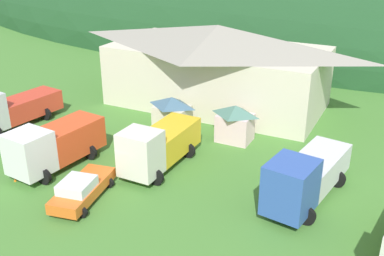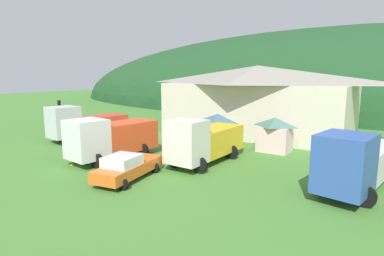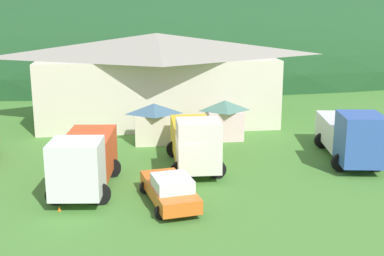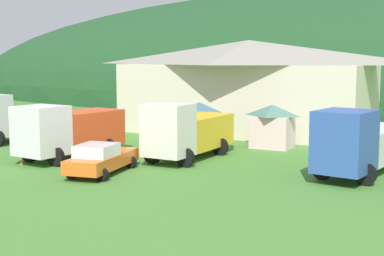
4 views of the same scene
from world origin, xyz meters
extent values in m
plane|color=#477F33|center=(0.00, 0.00, 0.00)|extent=(200.00, 200.00, 0.00)
ellipsoid|color=#1E4723|center=(0.00, 55.25, 0.00)|extent=(139.98, 60.00, 31.97)
cube|color=beige|center=(-0.53, 15.55, 2.79)|extent=(19.35, 9.75, 5.58)
pyramid|color=gray|center=(-0.53, 15.55, 6.55)|extent=(20.89, 10.52, 1.95)
cube|color=beige|center=(-1.22, 8.05, 1.10)|extent=(2.82, 2.02, 2.20)
pyramid|color=#42667F|center=(-1.22, 8.05, 2.58)|extent=(3.04, 2.19, 0.77)
cube|color=beige|center=(4.09, 8.58, 1.10)|extent=(2.63, 2.06, 2.20)
pyramid|color=#4C7A6B|center=(4.09, 8.58, 2.58)|extent=(2.84, 2.22, 0.77)
cube|color=red|center=(-13.50, 4.50, 1.39)|extent=(3.18, 5.81, 1.68)
cylinder|color=black|center=(-12.31, 5.18, 0.55)|extent=(1.10, 0.30, 1.10)
cylinder|color=black|center=(-14.48, 5.47, 0.55)|extent=(1.10, 0.30, 1.10)
cube|color=white|center=(-5.70, -3.19, 1.96)|extent=(2.81, 2.72, 2.83)
cube|color=black|center=(-5.71, -3.31, 2.59)|extent=(1.58, 2.10, 0.91)
cube|color=#E04C23|center=(-5.31, 0.33, 1.68)|extent=(3.05, 4.88, 2.26)
cylinder|color=black|center=(-4.58, -3.32, 0.55)|extent=(1.10, 0.30, 1.10)
cylinder|color=black|center=(-6.82, -3.07, 0.55)|extent=(1.10, 0.30, 1.10)
cylinder|color=black|center=(-4.11, 0.90, 0.55)|extent=(1.10, 0.30, 1.10)
cylinder|color=black|center=(-6.36, 1.14, 0.55)|extent=(1.10, 0.30, 1.10)
cube|color=silver|center=(0.94, -0.10, 2.04)|extent=(2.53, 2.28, 2.98)
cube|color=black|center=(0.93, -0.21, 2.69)|extent=(1.37, 1.81, 0.95)
cube|color=gold|center=(1.01, 3.58, 1.53)|extent=(2.59, 5.18, 1.97)
cylinder|color=black|center=(2.03, -0.12, 0.55)|extent=(1.10, 0.30, 1.10)
cylinder|color=black|center=(-0.16, -0.08, 0.55)|extent=(1.10, 0.30, 1.10)
cylinder|color=black|center=(2.12, 4.33, 0.55)|extent=(1.10, 0.30, 1.10)
cylinder|color=black|center=(-0.06, 4.37, 0.55)|extent=(1.10, 0.30, 1.10)
cube|color=#3356AD|center=(10.82, 0.06, 2.06)|extent=(2.88, 3.22, 3.03)
cube|color=black|center=(10.80, -0.09, 2.73)|extent=(1.66, 2.48, 0.97)
cube|color=silver|center=(11.47, 4.25, 1.44)|extent=(3.30, 5.92, 1.77)
cylinder|color=black|center=(11.89, -0.11, 0.55)|extent=(1.10, 0.30, 1.10)
cylinder|color=black|center=(9.75, 0.22, 0.55)|extent=(1.10, 0.30, 1.10)
cylinder|color=black|center=(12.67, 4.92, 0.55)|extent=(1.10, 0.30, 1.10)
cylinder|color=black|center=(10.53, 5.25, 0.55)|extent=(1.10, 0.30, 1.10)
cube|color=orange|center=(-1.06, -3.66, 0.69)|extent=(2.84, 5.46, 0.70)
cube|color=silver|center=(-0.95, -4.27, 1.35)|extent=(2.14, 2.36, 0.62)
cylinder|color=black|center=(0.10, -5.25, 0.34)|extent=(0.68, 0.24, 0.68)
cylinder|color=black|center=(-1.60, -5.55, 0.34)|extent=(0.68, 0.24, 0.68)
cylinder|color=black|center=(-0.53, -1.77, 0.34)|extent=(0.68, 0.24, 0.68)
cylinder|color=black|center=(-2.22, -2.07, 0.34)|extent=(0.68, 0.24, 0.68)
cone|color=orange|center=(-6.57, -3.94, 0.00)|extent=(0.36, 0.36, 0.55)
camera|label=1|loc=(15.88, -22.54, 15.47)|focal=43.06mm
camera|label=2|loc=(13.14, -17.36, 6.60)|focal=29.50mm
camera|label=3|loc=(-2.93, -28.32, 10.18)|focal=47.94mm
camera|label=4|loc=(16.77, -27.47, 6.15)|focal=52.52mm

